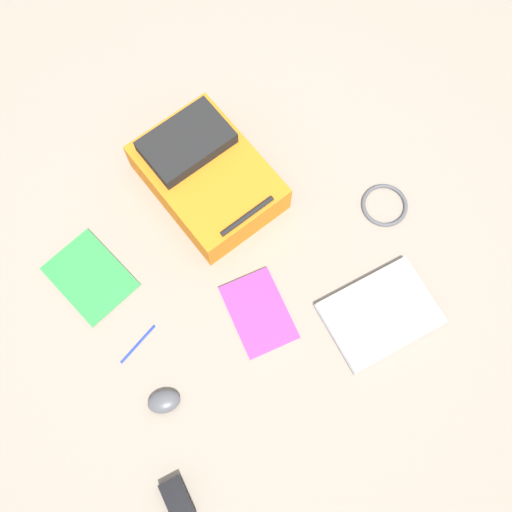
% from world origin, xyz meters
% --- Properties ---
extents(ground_plane, '(3.79, 3.79, 0.00)m').
position_xyz_m(ground_plane, '(0.00, 0.00, 0.00)').
color(ground_plane, gray).
extents(backpack, '(0.37, 0.48, 0.18)m').
position_xyz_m(backpack, '(-0.03, -0.26, 0.07)').
color(backpack, orange).
rests_on(backpack, ground_plane).
extents(laptop, '(0.35, 0.26, 0.03)m').
position_xyz_m(laptop, '(-0.26, 0.40, 0.02)').
color(laptop, '#929296').
rests_on(laptop, ground_plane).
extents(book_blue, '(0.20, 0.27, 0.02)m').
position_xyz_m(book_blue, '(0.06, 0.20, 0.01)').
color(book_blue, silver).
rests_on(book_blue, ground_plane).
extents(book_manual, '(0.24, 0.30, 0.01)m').
position_xyz_m(book_manual, '(0.45, -0.18, 0.01)').
color(book_manual, silver).
rests_on(book_manual, ground_plane).
extents(computer_mouse, '(0.11, 0.10, 0.04)m').
position_xyz_m(computer_mouse, '(0.43, 0.28, 0.02)').
color(computer_mouse, '#4C4C51').
rests_on(computer_mouse, ground_plane).
extents(cable_coil, '(0.15, 0.15, 0.01)m').
position_xyz_m(cable_coil, '(-0.48, 0.11, 0.01)').
color(cable_coil, '#4C4C51').
rests_on(cable_coil, ground_plane).
extents(power_brick, '(0.07, 0.12, 0.03)m').
position_xyz_m(power_brick, '(0.53, 0.53, 0.02)').
color(power_brick, black).
rests_on(power_brick, ground_plane).
extents(pen_black, '(0.14, 0.05, 0.01)m').
position_xyz_m(pen_black, '(0.42, 0.09, 0.00)').
color(pen_black, '#1933B2').
rests_on(pen_black, ground_plane).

